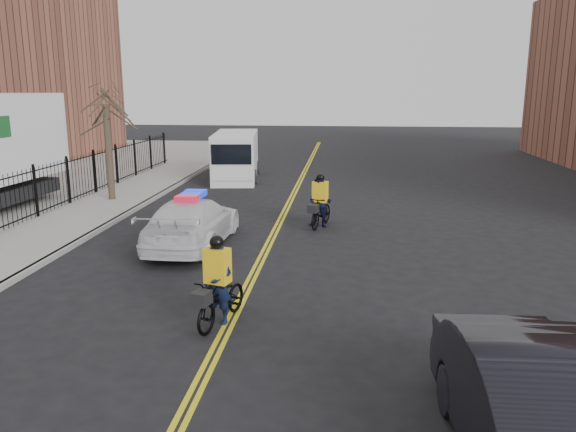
{
  "coord_description": "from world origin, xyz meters",
  "views": [
    {
      "loc": [
        2.34,
        -12.8,
        4.84
      ],
      "look_at": [
        0.78,
        2.52,
        1.3
      ],
      "focal_mm": 35.0,
      "sensor_mm": 36.0,
      "label": 1
    }
  ],
  "objects_px": {
    "dark_sedan": "(547,426)",
    "cyclist_far": "(320,206)",
    "police_cruiser": "(192,222)",
    "cyclist_near": "(218,293)",
    "cargo_van": "(236,157)"
  },
  "relations": [
    {
      "from": "police_cruiser",
      "to": "dark_sedan",
      "type": "relative_size",
      "value": 1.01
    },
    {
      "from": "police_cruiser",
      "to": "cyclist_near",
      "type": "distance_m",
      "value": 6.08
    },
    {
      "from": "cyclist_near",
      "to": "cyclist_far",
      "type": "relative_size",
      "value": 1.04
    },
    {
      "from": "cargo_van",
      "to": "cyclist_near",
      "type": "relative_size",
      "value": 3.0
    },
    {
      "from": "dark_sedan",
      "to": "cyclist_far",
      "type": "relative_size",
      "value": 2.65
    },
    {
      "from": "dark_sedan",
      "to": "cargo_van",
      "type": "height_order",
      "value": "cargo_van"
    },
    {
      "from": "police_cruiser",
      "to": "cargo_van",
      "type": "height_order",
      "value": "cargo_van"
    },
    {
      "from": "police_cruiser",
      "to": "cyclist_far",
      "type": "relative_size",
      "value": 2.67
    },
    {
      "from": "cyclist_near",
      "to": "police_cruiser",
      "type": "bearing_deg",
      "value": 126.01
    },
    {
      "from": "police_cruiser",
      "to": "cyclist_far",
      "type": "height_order",
      "value": "cyclist_far"
    },
    {
      "from": "dark_sedan",
      "to": "cargo_van",
      "type": "bearing_deg",
      "value": 107.15
    },
    {
      "from": "police_cruiser",
      "to": "dark_sedan",
      "type": "bearing_deg",
      "value": 125.85
    },
    {
      "from": "dark_sedan",
      "to": "cargo_van",
      "type": "distance_m",
      "value": 24.58
    },
    {
      "from": "cargo_van",
      "to": "cyclist_far",
      "type": "distance_m",
      "value": 11.25
    },
    {
      "from": "cargo_van",
      "to": "cyclist_near",
      "type": "bearing_deg",
      "value": -87.08
    }
  ]
}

